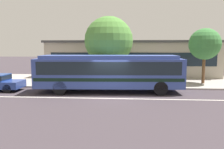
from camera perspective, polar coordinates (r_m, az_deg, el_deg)
name	(u,v)px	position (r m, az deg, el deg)	size (l,w,h in m)	color
ground_plane	(110,96)	(15.58, -0.41, -5.50)	(120.00, 120.00, 0.00)	#3D343B
sidewalk_slab	(116,81)	(22.12, 0.94, -1.57)	(60.00, 8.00, 0.12)	#A19992
lane_stripe_center	(109,98)	(14.80, -0.65, -6.16)	(56.00, 0.16, 0.01)	silver
transit_bus	(109,71)	(16.64, -0.73, 0.96)	(10.92, 2.96, 2.78)	#344998
pedestrian_waiting_near_sign	(76,73)	(19.96, -9.29, 0.48)	(0.47, 0.47, 1.72)	navy
bus_stop_sign	(157,67)	(18.78, 11.49, 1.85)	(0.08, 0.44, 2.51)	gray
street_tree_near_stop	(109,41)	(19.94, -0.85, 8.63)	(4.29, 4.29, 5.96)	brown
street_tree_mid_block	(205,44)	(21.53, 22.71, 7.19)	(2.79, 2.79, 4.92)	brown
station_building	(131,58)	(26.98, 4.99, 4.22)	(19.13, 7.86, 4.08)	#A69989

